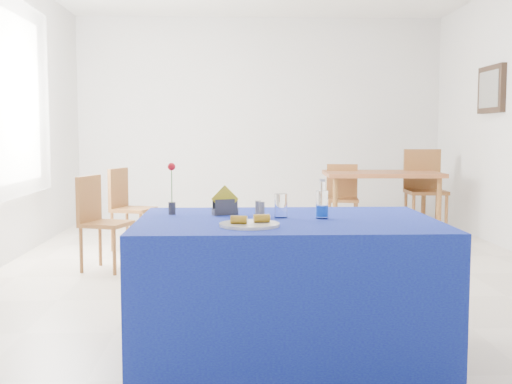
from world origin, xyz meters
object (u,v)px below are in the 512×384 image
water_bottle (322,205)px  chair_win_a (99,216)px  chair_bg_right (424,184)px  plate (249,225)px  oak_table (382,178)px  chair_win_b (127,203)px  blue_table (287,288)px  chair_bg_left (342,193)px

water_bottle → chair_win_a: bearing=126.4°
chair_bg_right → chair_win_a: 4.11m
plate → chair_bg_right: 5.15m
oak_table → chair_win_a: chair_win_a is taller
chair_win_a → chair_win_b: size_ratio=0.99×
blue_table → water_bottle: size_ratio=7.44×
plate → chair_win_a: 2.86m
chair_bg_right → chair_win_b: size_ratio=1.20×
blue_table → chair_win_a: (-1.48, 2.29, 0.11)m
plate → blue_table: size_ratio=0.19×
plate → oak_table: (1.72, 4.49, -0.09)m
chair_bg_left → chair_win_b: (-2.45, -1.01, 0.01)m
oak_table → chair_bg_right: (0.56, 0.13, -0.09)m
water_bottle → oak_table: (1.32, 4.22, -0.15)m
chair_bg_left → chair_bg_right: size_ratio=0.82×
blue_table → oak_table: (1.51, 4.24, 0.30)m
chair_bg_left → chair_bg_right: 1.02m
blue_table → chair_win_b: 3.61m
chair_win_a → water_bottle: bearing=-125.1°
blue_table → water_bottle: 0.49m
blue_table → oak_table: 4.51m
chair_bg_left → chair_bg_right: chair_bg_right is taller
blue_table → water_bottle: (0.19, 0.02, 0.45)m
blue_table → chair_win_a: size_ratio=1.90×
oak_table → chair_win_a: bearing=-147.0°
water_bottle → chair_win_a: water_bottle is taller
chair_win_b → chair_win_a: bearing=-166.1°
oak_table → chair_bg_left: chair_bg_left is taller
plate → blue_table: (0.21, 0.26, -0.39)m
chair_bg_left → chair_bg_right: (1.02, 0.03, 0.10)m
blue_table → chair_bg_right: bearing=64.6°
plate → chair_bg_right: chair_bg_right is taller
oak_table → blue_table: bearing=-109.6°
plate → chair_bg_left: size_ratio=0.36×
oak_table → chair_win_b: (-2.91, -0.91, -0.19)m
blue_table → chair_bg_left: bearing=76.4°
chair_bg_left → blue_table: bearing=-96.1°
chair_bg_left → water_bottle: bearing=-93.8°
water_bottle → oak_table: water_bottle is taller
chair_win_b → plate: bearing=-143.2°
plate → chair_bg_right: size_ratio=0.30×
blue_table → chair_bg_left: chair_bg_left is taller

